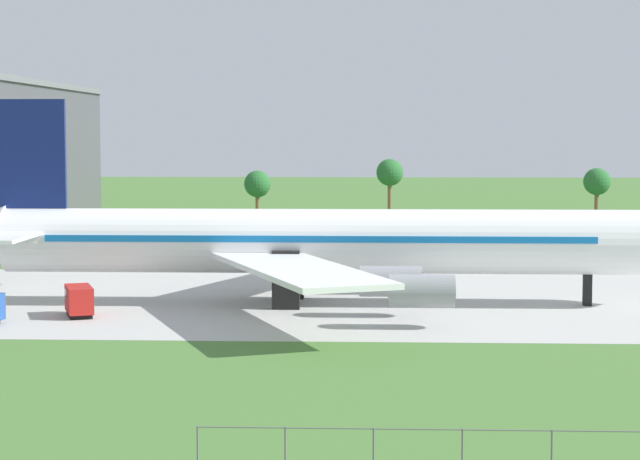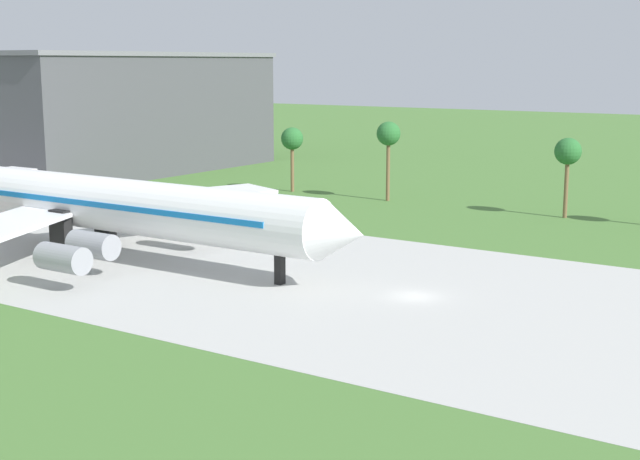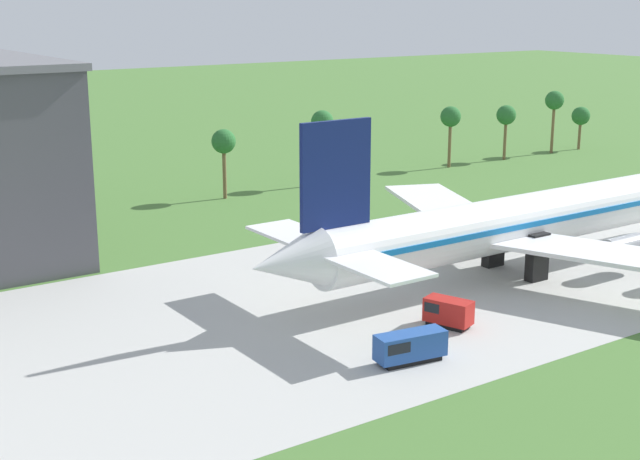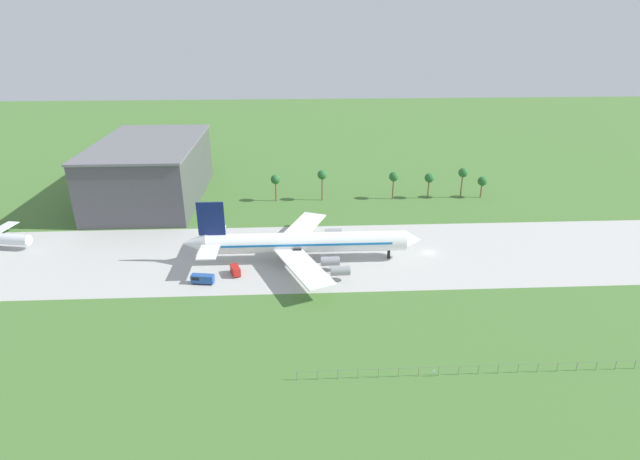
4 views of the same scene
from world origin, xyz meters
The scene contains 3 objects.
jet_airliner centered at (-37.90, -2.99, 5.65)m, with size 68.76×51.96×18.43m.
baggage_tug centered at (-56.58, -10.96, 1.39)m, with size 3.36×4.71×2.58m.
palm_tree_row centered at (-1.73, 47.98, 8.58)m, with size 83.38×3.60×11.99m.
Camera 1 is at (-32.25, -106.32, 15.36)m, focal length 65.00 mm.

